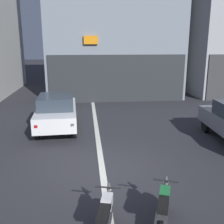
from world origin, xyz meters
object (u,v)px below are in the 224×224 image
car_white_crossing_near (57,111)px  motorcycle_white_row_leftmost (106,217)px  motorcycle_green_row_left_mid (164,209)px  car_red_down_street (119,83)px

car_white_crossing_near → motorcycle_white_row_leftmost: 7.58m
motorcycle_white_row_leftmost → motorcycle_green_row_left_mid: (1.28, 0.17, 0.00)m
car_white_crossing_near → motorcycle_white_row_leftmost: bearing=-76.9°
car_white_crossing_near → car_red_down_street: (4.02, 8.73, 0.00)m
car_red_down_street → motorcycle_green_row_left_mid: size_ratio=2.70×
motorcycle_white_row_leftmost → motorcycle_green_row_left_mid: bearing=7.4°
motorcycle_white_row_leftmost → motorcycle_green_row_left_mid: same height
car_white_crossing_near → car_red_down_street: bearing=65.3°
car_red_down_street → motorcycle_white_row_leftmost: size_ratio=2.61×
motorcycle_green_row_left_mid → motorcycle_white_row_leftmost: bearing=-172.6°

